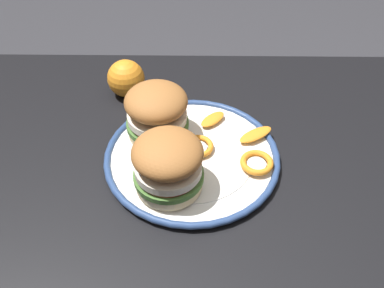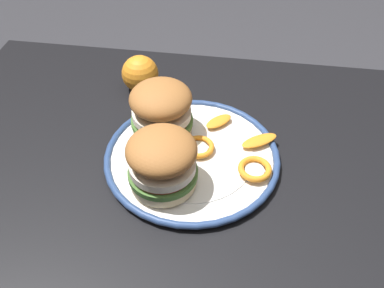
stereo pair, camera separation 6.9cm
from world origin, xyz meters
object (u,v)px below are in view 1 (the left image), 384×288
object	(u,v)px
dining_table	(215,226)
whole_orange	(126,78)
dinner_plate	(192,156)
sandwich_half_right	(157,112)
sandwich_half_left	(168,163)

from	to	relation	value
dining_table	whole_orange	size ratio (longest dim) A/B	14.55
dinner_plate	sandwich_half_right	size ratio (longest dim) A/B	2.73
sandwich_half_left	dinner_plate	bearing A→B (deg)	63.45
sandwich_half_right	whole_orange	world-z (taller)	sandwich_half_right
dining_table	dinner_plate	distance (m)	0.15
whole_orange	sandwich_half_left	bearing A→B (deg)	-69.01
dining_table	whole_orange	distance (m)	0.35
sandwich_half_right	whole_orange	size ratio (longest dim) A/B	1.47
sandwich_half_left	sandwich_half_right	size ratio (longest dim) A/B	1.16
sandwich_half_left	whole_orange	world-z (taller)	sandwich_half_left
dining_table	sandwich_half_left	size ratio (longest dim) A/B	8.53
sandwich_half_right	whole_orange	bearing A→B (deg)	117.99
sandwich_half_left	whole_orange	bearing A→B (deg)	110.99
dinner_plate	sandwich_half_left	world-z (taller)	sandwich_half_left
whole_orange	dining_table	bearing A→B (deg)	-53.83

